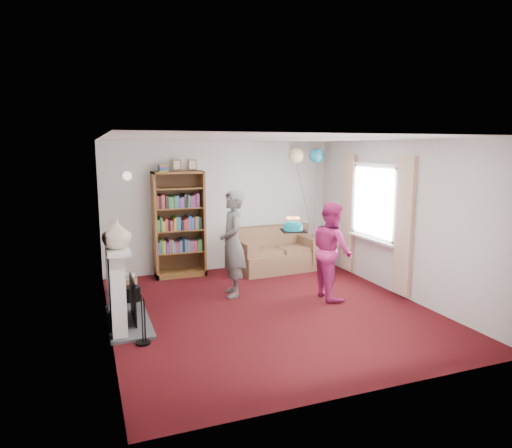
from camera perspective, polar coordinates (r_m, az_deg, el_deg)
name	(u,v)px	position (r m, az deg, el deg)	size (l,w,h in m)	color
ground	(269,309)	(6.90, 1.62, -10.61)	(5.00, 5.00, 0.00)	#310708
wall_back	(221,206)	(8.92, -4.45, 2.26)	(4.50, 0.02, 2.50)	silver
wall_left	(105,237)	(6.10, -18.40, -1.59)	(0.02, 5.00, 2.50)	silver
wall_right	(399,218)	(7.71, 17.42, 0.70)	(0.02, 5.00, 2.50)	silver
ceiling	(270,138)	(6.48, 1.72, 10.68)	(4.50, 5.00, 0.01)	white
fireplace	(120,287)	(6.47, -16.59, -7.61)	(0.55, 1.80, 1.12)	#3F3F42
window_bay	(374,216)	(8.16, 14.52, 0.97)	(0.14, 2.02, 2.20)	white
wall_sconce	(127,176)	(8.40, -15.82, 5.81)	(0.16, 0.23, 0.16)	gold
bookcase	(179,225)	(8.56, -9.66, -0.14)	(0.92, 0.42, 2.16)	#472B14
sofa	(276,253)	(9.00, 2.51, -3.68)	(1.58, 0.83, 0.83)	brown
wicker_basket	(127,284)	(7.92, -15.84, -7.23)	(0.34, 0.34, 0.32)	#A6804D
person_striped	(233,243)	(7.31, -2.93, -2.45)	(0.63, 0.41, 1.72)	black
person_magenta	(332,250)	(7.33, 9.42, -3.24)	(0.75, 0.58, 1.54)	#B22367
birthday_cake	(293,227)	(7.29, 4.66, -0.38)	(0.37, 0.37, 0.22)	black
balloons	(307,156)	(8.91, 6.35, 8.48)	(0.73, 0.31, 1.72)	#3F3F3F
mantel_vase	(117,234)	(5.95, -17.02, -1.17)	(0.36, 0.36, 0.38)	beige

